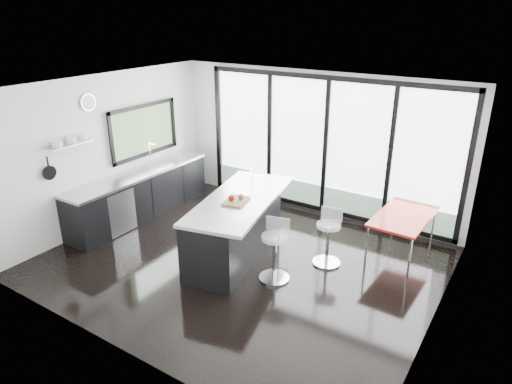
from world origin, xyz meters
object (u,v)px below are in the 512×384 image
Objects in this scene: island at (236,225)px; red_table at (401,235)px; bar_stool_near at (275,257)px; bar_stool_far at (328,244)px.

red_table is at bearing 30.67° from island.
bar_stool_far is (0.48, 0.85, -0.01)m from bar_stool_near.
bar_stool_near reaches higher than bar_stool_far.
island is 3.68× the size of bar_stool_far.
bar_stool_near is 0.54× the size of red_table.
red_table is at bearing 35.79° from bar_stool_far.
bar_stool_far is at bearing 18.74° from island.
bar_stool_far is 0.52× the size of red_table.
bar_stool_far is at bearing 45.78° from bar_stool_near.
island is at bearing -170.37° from bar_stool_far.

